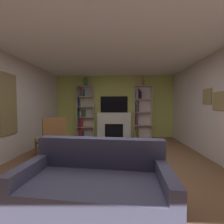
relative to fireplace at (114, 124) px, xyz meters
name	(u,v)px	position (x,y,z in m)	size (l,w,h in m)	color
ground_plane	(109,172)	(0.00, -3.10, -0.54)	(7.72, 7.72, 0.00)	brown
wall_back_accent	(114,106)	(0.00, 0.14, 0.74)	(4.98, 0.06, 2.57)	#BAC35E
ceiling	(109,39)	(0.00, -3.10, 2.06)	(4.98, 6.55, 0.06)	white
fireplace	(114,124)	(0.00, 0.00, 0.00)	(1.47, 0.51, 1.03)	white
tv	(114,104)	(0.00, 0.08, 0.83)	(1.12, 0.06, 0.67)	black
bookshelf_left	(84,112)	(-1.26, 0.01, 0.50)	(0.71, 0.28, 2.11)	beige
bookshelf_right	(140,112)	(1.09, 0.01, 0.52)	(0.71, 0.29, 2.11)	silver
potted_plant	(85,81)	(-1.17, -0.04, 1.77)	(0.22, 0.22, 0.35)	#505555
vase_with_flowers	(143,82)	(1.18, -0.04, 1.72)	(0.10, 0.10, 0.41)	brown
couch	(95,189)	(-0.10, -4.15, -0.25)	(1.86, 0.97, 0.86)	#454662
armchair	(52,137)	(-1.53, -2.33, -0.03)	(0.81, 0.81, 1.02)	brown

